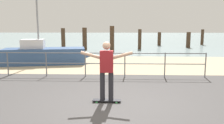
{
  "coord_description": "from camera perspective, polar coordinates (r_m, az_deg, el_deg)",
  "views": [
    {
      "loc": [
        0.23,
        -6.07,
        2.18
      ],
      "look_at": [
        -0.08,
        2.0,
        0.9
      ],
      "focal_mm": 37.5,
      "sensor_mm": 36.0,
      "label": 1
    }
  ],
  "objects": [
    {
      "name": "groyne_post_1",
      "position": [
        20.19,
        -6.68,
        5.55
      ],
      "size": [
        0.38,
        0.38,
        1.96
      ],
      "primitive_type": "cylinder",
      "color": "#422D1E",
      "rests_on": "ground"
    },
    {
      "name": "skateboard",
      "position": [
        6.72,
        -1.29,
        -9.34
      ],
      "size": [
        0.81,
        0.22,
        0.08
      ],
      "color": "black",
      "rests_on": "ground"
    },
    {
      "name": "groyne_post_0",
      "position": [
        22.8,
        -11.81,
        5.72
      ],
      "size": [
        0.38,
        0.38,
        1.88
      ],
      "primitive_type": "cylinder",
      "color": "#422D1E",
      "rests_on": "ground"
    },
    {
      "name": "railing_fence",
      "position": [
        10.06,
        -11.25,
        0.38
      ],
      "size": [
        11.73,
        0.05,
        1.05
      ],
      "color": "slate",
      "rests_on": "ground"
    },
    {
      "name": "groyne_post_4",
      "position": [
        25.45,
        11.45,
        5.54
      ],
      "size": [
        0.36,
        0.36,
        1.42
      ],
      "primitive_type": "cylinder",
      "color": "#422D1E",
      "rests_on": "ground"
    },
    {
      "name": "groyne_post_5",
      "position": [
        23.67,
        18.11,
        5.12
      ],
      "size": [
        0.4,
        0.4,
        1.51
      ],
      "primitive_type": "cylinder",
      "color": "#422D1E",
      "rests_on": "ground"
    },
    {
      "name": "groyne_post_2",
      "position": [
        18.59,
        0.0,
        5.54
      ],
      "size": [
        0.35,
        0.35,
        2.1
      ],
      "primitive_type": "cylinder",
      "color": "#422D1E",
      "rests_on": "ground"
    },
    {
      "name": "groyne_post_6",
      "position": [
        27.41,
        21.15,
        5.65
      ],
      "size": [
        0.32,
        0.32,
        1.71
      ],
      "primitive_type": "cylinder",
      "color": "#422D1E",
      "rests_on": "ground"
    },
    {
      "name": "sailboat",
      "position": [
        13.57,
        -15.41,
        1.67
      ],
      "size": [
        5.07,
        2.22,
        4.87
      ],
      "color": "#335184",
      "rests_on": "ground"
    },
    {
      "name": "ground_plane",
      "position": [
        5.52,
        -0.33,
        -14.25
      ],
      "size": [
        24.0,
        10.0,
        0.04
      ],
      "primitive_type": "cube",
      "color": "#474444",
      "rests_on": "ground"
    },
    {
      "name": "skateboarder",
      "position": [
        6.48,
        -1.32,
        -1.34
      ],
      "size": [
        1.45,
        0.22,
        1.65
      ],
      "color": "#26262B",
      "rests_on": "skateboard"
    },
    {
      "name": "beach_strip",
      "position": [
        13.25,
        1.19,
        -0.45
      ],
      "size": [
        24.0,
        6.0,
        0.04
      ],
      "primitive_type": "cube",
      "color": "tan",
      "rests_on": "ground"
    },
    {
      "name": "sea_surface",
      "position": [
        41.13,
        1.89,
        5.99
      ],
      "size": [
        72.0,
        50.0,
        0.04
      ],
      "primitive_type": "cube",
      "color": "#849EA3",
      "rests_on": "ground"
    },
    {
      "name": "groyne_post_3",
      "position": [
        21.21,
        6.77,
        5.51
      ],
      "size": [
        0.31,
        0.31,
        1.81
      ],
      "primitive_type": "cylinder",
      "color": "#422D1E",
      "rests_on": "ground"
    }
  ]
}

